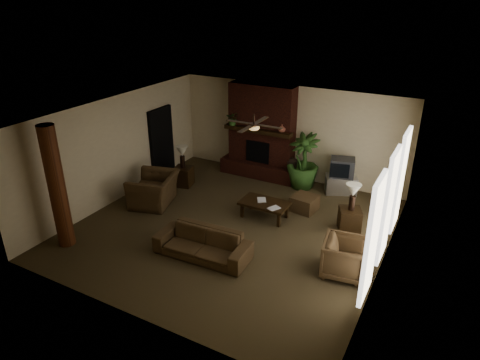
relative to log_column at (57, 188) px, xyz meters
The scene contains 23 objects.
room_shell 3.80m from the log_column, 39.13° to the left, with size 7.00×7.00×7.00m.
fireplace 6.02m from the log_column, 69.07° to the left, with size 2.40×0.70×2.80m.
windows 6.91m from the log_column, 22.11° to the left, with size 0.08×3.65×2.35m.
log_column is the anchor object (origin of this frame).
doorway 4.24m from the log_column, 96.65° to the left, with size 0.10×1.00×2.10m, color black.
ceiling_fan 4.45m from the log_column, 38.87° to the left, with size 1.35×1.35×0.37m.
sofa 3.32m from the log_column, 19.50° to the left, with size 2.07×0.60×0.81m, color #4D3821.
armchair_left 2.70m from the log_column, 78.63° to the left, with size 1.26×0.82×1.10m, color #4D3821.
armchair_right 6.20m from the log_column, 17.63° to the left, with size 0.84×0.78×0.86m, color #4D3821.
coffee_table 4.81m from the log_column, 43.20° to the left, with size 1.20×0.70×0.43m.
ottoman 5.95m from the log_column, 44.18° to the left, with size 0.60×0.60×0.40m, color #4D3821.
tv_stand 7.36m from the log_column, 49.73° to the left, with size 0.85×0.50×0.50m, color silver.
tv 7.29m from the log_column, 49.76° to the left, with size 0.76×0.67×0.52m.
floor_vase 6.47m from the log_column, 60.14° to the left, with size 0.34×0.34×0.77m.
floor_plant 6.55m from the log_column, 56.27° to the left, with size 0.90×1.61×0.90m, color #345C24.
side_table_left 4.05m from the log_column, 82.56° to the left, with size 0.50×0.50×0.55m, color black.
lamp_left 3.93m from the log_column, 82.87° to the left, with size 0.42×0.42×0.65m.
side_table_right 6.66m from the log_column, 33.61° to the left, with size 0.50×0.50×0.55m, color black.
lamp_right 6.58m from the log_column, 33.56° to the left, with size 0.45×0.45×0.65m.
mantel_plant 5.50m from the log_column, 75.69° to the left, with size 0.38×0.42×0.33m, color #345C24.
mantel_vase 6.13m from the log_column, 61.69° to the left, with size 0.22×0.23×0.22m, color #97503C.
book_a 4.62m from the log_column, 44.88° to the left, with size 0.22×0.03×0.29m, color #999999.
book_b 4.85m from the log_column, 39.77° to the left, with size 0.21×0.02×0.29m, color #999999.
Camera 1 is at (4.43, -7.81, 5.32)m, focal length 31.98 mm.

